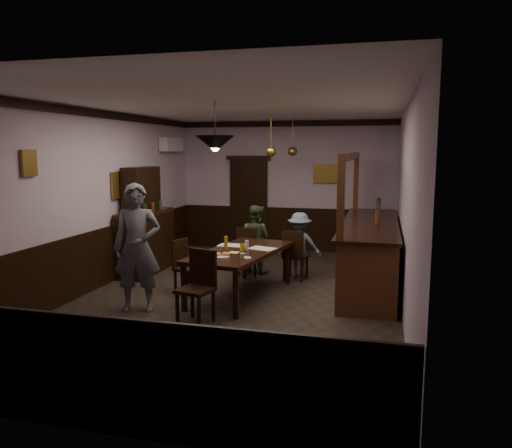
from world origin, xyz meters
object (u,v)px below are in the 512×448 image
(person_seated_left, at_px, (255,239))
(soda_can, at_px, (242,247))
(chair_far_right, at_px, (295,253))
(pendant_iron, at_px, (215,144))
(bar_counter, at_px, (370,251))
(dining_table, at_px, (241,254))
(chair_far_left, at_px, (249,249))
(person_seated_right, at_px, (300,245))
(pendant_brass_mid, at_px, (271,152))
(person_standing, at_px, (137,248))
(chair_side, at_px, (185,264))
(sideboard, at_px, (145,231))
(pendant_brass_far, at_px, (292,152))
(coffee_cup, at_px, (243,256))
(chair_near, at_px, (199,283))

(person_seated_left, height_order, soda_can, person_seated_left)
(chair_far_right, xyz_separation_m, pendant_iron, (-0.80, -1.97, 1.91))
(bar_counter, bearing_deg, soda_can, -143.67)
(dining_table, relative_size, chair_far_right, 2.56)
(chair_far_left, bearing_deg, chair_far_right, 179.60)
(person_seated_right, bearing_deg, person_seated_left, -13.24)
(chair_far_right, height_order, bar_counter, bar_counter)
(pendant_brass_mid, bearing_deg, person_standing, -114.97)
(person_standing, relative_size, person_seated_right, 1.55)
(chair_far_left, height_order, chair_side, chair_far_left)
(chair_far_right, relative_size, pendant_brass_mid, 1.13)
(sideboard, bearing_deg, person_seated_left, 13.62)
(person_seated_left, distance_m, pendant_brass_far, 2.20)
(soda_can, bearing_deg, person_seated_right, 66.33)
(chair_far_right, height_order, soda_can, chair_far_right)
(coffee_cup, bearing_deg, bar_counter, 57.91)
(chair_near, distance_m, person_seated_left, 2.91)
(dining_table, xyz_separation_m, pendant_brass_mid, (0.08, 1.80, 1.61))
(person_seated_right, relative_size, coffee_cup, 15.01)
(coffee_cup, bearing_deg, person_standing, -153.45)
(coffee_cup, xyz_separation_m, pendant_brass_far, (0.07, 3.59, 1.50))
(chair_near, height_order, bar_counter, bar_counter)
(chair_far_left, height_order, pendant_brass_mid, pendant_brass_mid)
(pendant_brass_far, bearing_deg, person_standing, -110.78)
(person_standing, distance_m, soda_can, 1.63)
(person_standing, bearing_deg, person_seated_right, 36.15)
(sideboard, height_order, pendant_brass_far, pendant_brass_far)
(pendant_brass_far, bearing_deg, chair_near, -96.69)
(person_seated_left, distance_m, person_seated_right, 0.90)
(pendant_brass_far, bearing_deg, pendant_iron, -96.33)
(chair_near, distance_m, bar_counter, 3.44)
(sideboard, distance_m, pendant_iron, 3.25)
(person_standing, bearing_deg, sideboard, 98.61)
(bar_counter, distance_m, pendant_iron, 3.52)
(chair_near, distance_m, pendant_iron, 1.94)
(chair_far_right, relative_size, person_seated_left, 0.71)
(bar_counter, xyz_separation_m, pendant_brass_mid, (-1.89, 0.45, 1.72))
(pendant_brass_far, bearing_deg, person_seated_left, -108.52)
(coffee_cup, xyz_separation_m, pendant_iron, (-0.34, -0.17, 1.61))
(person_seated_left, bearing_deg, chair_far_left, 97.56)
(chair_far_left, bearing_deg, pendant_brass_mid, -113.67)
(chair_far_right, xyz_separation_m, pendant_brass_mid, (-0.58, 0.62, 1.80))
(chair_near, height_order, coffee_cup, chair_near)
(person_seated_left, bearing_deg, chair_side, 82.29)
(chair_near, height_order, sideboard, sideboard)
(person_standing, bearing_deg, chair_far_right, 33.60)
(chair_side, relative_size, sideboard, 0.44)
(person_seated_right, bearing_deg, sideboard, 3.26)
(pendant_brass_mid, bearing_deg, soda_can, -91.19)
(chair_far_right, height_order, person_seated_right, person_seated_right)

